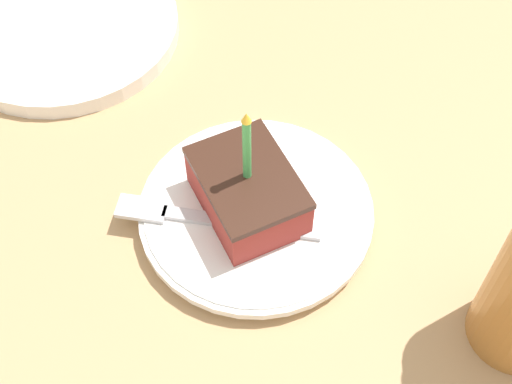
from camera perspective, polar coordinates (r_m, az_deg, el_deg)
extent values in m
cube|color=tan|center=(0.66, -1.13, -4.50)|extent=(2.40, 2.40, 0.04)
cylinder|color=white|center=(0.65, 0.00, -1.71)|extent=(0.20, 0.20, 0.02)
cylinder|color=white|center=(0.65, 0.00, -1.51)|extent=(0.21, 0.21, 0.01)
cube|color=#99332D|center=(0.63, -0.68, -0.10)|extent=(0.08, 0.10, 0.04)
cube|color=#381E14|center=(0.61, -0.70, 1.18)|extent=(0.08, 0.10, 0.01)
cylinder|color=#4CBF66|center=(0.58, -0.73, 3.42)|extent=(0.01, 0.01, 0.07)
cone|color=yellow|center=(0.55, -0.78, 5.99)|extent=(0.01, 0.01, 0.01)
cube|color=silver|center=(0.63, -0.90, -2.53)|extent=(0.12, 0.09, 0.00)
cube|color=silver|center=(0.65, -9.11, -1.33)|extent=(0.05, 0.05, 0.00)
cylinder|color=white|center=(0.84, -15.11, 12.54)|extent=(0.26, 0.26, 0.02)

